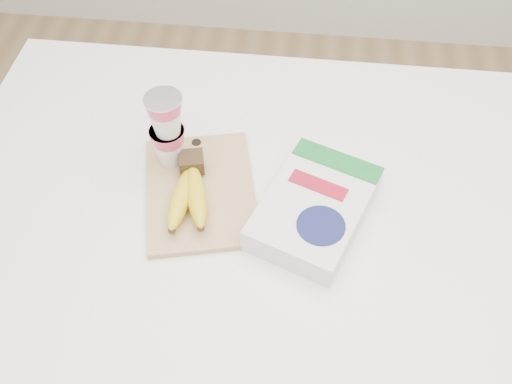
{
  "coord_description": "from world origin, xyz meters",
  "views": [
    {
      "loc": [
        0.02,
        -0.67,
        1.91
      ],
      "look_at": [
        -0.06,
        -0.0,
        1.07
      ],
      "focal_mm": 40.0,
      "sensor_mm": 36.0,
      "label": 1
    }
  ],
  "objects_px": {
    "bananas": "(189,191)",
    "cereal_box": "(315,208)",
    "table": "(277,324)",
    "yogurt_stack": "(167,128)",
    "cutting_board": "(200,191)"
  },
  "relations": [
    {
      "from": "bananas",
      "to": "cereal_box",
      "type": "distance_m",
      "value": 0.24
    },
    {
      "from": "bananas",
      "to": "yogurt_stack",
      "type": "relative_size",
      "value": 1.16
    },
    {
      "from": "cutting_board",
      "to": "bananas",
      "type": "relative_size",
      "value": 1.47
    },
    {
      "from": "yogurt_stack",
      "to": "bananas",
      "type": "bearing_deg",
      "value": -59.64
    },
    {
      "from": "cereal_box",
      "to": "table",
      "type": "bearing_deg",
      "value": -177.88
    },
    {
      "from": "bananas",
      "to": "cereal_box",
      "type": "height_order",
      "value": "bananas"
    },
    {
      "from": "table",
      "to": "cereal_box",
      "type": "relative_size",
      "value": 4.52
    },
    {
      "from": "table",
      "to": "bananas",
      "type": "bearing_deg",
      "value": -176.26
    },
    {
      "from": "table",
      "to": "bananas",
      "type": "xyz_separation_m",
      "value": [
        -0.18,
        -0.01,
        0.55
      ]
    },
    {
      "from": "cutting_board",
      "to": "table",
      "type": "bearing_deg",
      "value": -18.27
    },
    {
      "from": "bananas",
      "to": "table",
      "type": "bearing_deg",
      "value": 3.74
    },
    {
      "from": "cutting_board",
      "to": "bananas",
      "type": "distance_m",
      "value": 0.04
    },
    {
      "from": "cutting_board",
      "to": "cereal_box",
      "type": "bearing_deg",
      "value": -21.95
    },
    {
      "from": "table",
      "to": "yogurt_stack",
      "type": "bearing_deg",
      "value": 161.02
    },
    {
      "from": "table",
      "to": "cutting_board",
      "type": "height_order",
      "value": "cutting_board"
    }
  ]
}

